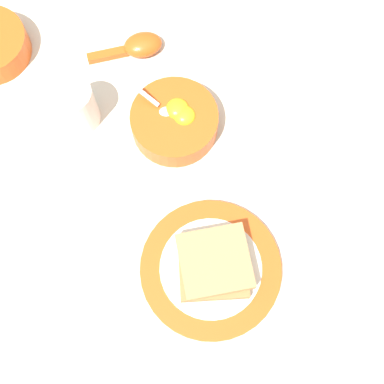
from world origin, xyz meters
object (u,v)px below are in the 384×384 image
(egg_bowl, at_px, (175,121))
(soup_spoon, at_px, (138,46))
(toast_sandwich, at_px, (214,265))
(drinking_cup, at_px, (76,105))
(toast_plate, at_px, (211,269))

(egg_bowl, relative_size, soup_spoon, 1.05)
(soup_spoon, bearing_deg, toast_sandwich, -75.32)
(soup_spoon, relative_size, drinking_cup, 1.51)
(soup_spoon, bearing_deg, toast_plate, -75.94)
(toast_plate, height_order, toast_sandwich, toast_sandwich)
(toast_sandwich, relative_size, drinking_cup, 1.27)
(egg_bowl, bearing_deg, toast_plate, -80.05)
(egg_bowl, distance_m, toast_sandwich, 0.26)
(toast_plate, bearing_deg, egg_bowl, 99.95)
(toast_plate, xyz_separation_m, drinking_cup, (-0.21, 0.28, 0.04))
(toast_plate, xyz_separation_m, soup_spoon, (-0.10, 0.41, 0.01))
(egg_bowl, relative_size, drinking_cup, 1.59)
(soup_spoon, bearing_deg, drinking_cup, -128.78)
(toast_plate, bearing_deg, soup_spoon, 104.06)
(toast_plate, distance_m, toast_sandwich, 0.03)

